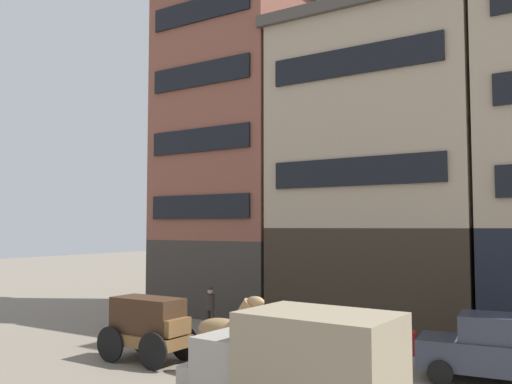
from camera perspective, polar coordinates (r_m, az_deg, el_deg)
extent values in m
cube|color=#38332D|center=(27.36, -2.26, -8.78)|extent=(6.64, 5.76, 3.57)
cube|color=brown|center=(27.81, -2.22, 7.85)|extent=(6.64, 5.76, 12.41)
cube|color=black|center=(24.90, -6.08, -1.58)|extent=(5.57, 0.12, 1.10)
cube|color=black|center=(25.21, -6.03, 5.49)|extent=(5.57, 0.12, 1.10)
cube|color=black|center=(25.88, -5.98, 12.29)|extent=(5.57, 0.12, 1.10)
cube|color=black|center=(26.90, -5.93, 18.65)|extent=(5.57, 0.12, 1.10)
cube|color=#33281E|center=(23.88, 13.14, -8.73)|extent=(8.28, 5.76, 4.16)
cube|color=tan|center=(24.17, 12.92, 6.67)|extent=(8.28, 5.76, 8.73)
cube|color=#47423D|center=(25.40, 12.76, 16.96)|extent=(8.78, 6.26, 0.50)
cube|color=black|center=(21.14, 10.36, 2.14)|extent=(6.95, 0.12, 1.10)
cube|color=black|center=(22.01, 10.22, 13.52)|extent=(6.95, 0.12, 1.10)
cube|color=brown|center=(17.80, -11.44, -14.99)|extent=(2.71, 1.32, 0.36)
cube|color=#3D2819|center=(17.68, -11.41, -12.67)|extent=(2.30, 1.12, 1.10)
cube|color=brown|center=(16.95, -8.54, -13.95)|extent=(0.41, 1.04, 0.50)
cylinder|color=black|center=(17.76, -7.62, -15.55)|extent=(1.10, 0.09, 1.10)
cylinder|color=black|center=(16.73, -10.89, -16.27)|extent=(1.10, 0.09, 1.10)
cylinder|color=black|center=(18.95, -11.93, -14.75)|extent=(1.10, 0.09, 1.10)
cylinder|color=black|center=(17.98, -15.21, -15.31)|extent=(1.10, 0.09, 1.10)
ellipsoid|color=#937047|center=(15.88, -3.57, -14.44)|extent=(1.70, 0.61, 0.70)
cylinder|color=#937047|center=(15.37, -1.34, -12.54)|extent=(0.67, 0.32, 0.76)
ellipsoid|color=#937047|center=(15.11, -0.05, -11.54)|extent=(0.56, 0.24, 0.30)
cylinder|color=#937047|center=(16.39, -5.93, -14.62)|extent=(0.27, 0.10, 0.65)
cylinder|color=black|center=(15.88, -1.50, -17.30)|extent=(0.14, 0.14, 0.95)
cylinder|color=black|center=(15.59, -2.28, -17.55)|extent=(0.14, 0.14, 0.95)
cylinder|color=black|center=(16.50, -4.81, -16.76)|extent=(0.14, 0.14, 0.95)
cylinder|color=black|center=(16.22, -5.62, -16.99)|extent=(0.14, 0.14, 0.95)
cube|color=gray|center=(11.52, -1.48, -18.47)|extent=(1.47, 1.76, 1.50)
cube|color=gray|center=(12.01, -4.34, -19.33)|extent=(0.96, 1.48, 0.80)
cube|color=gray|center=(10.52, 6.88, -18.19)|extent=(2.88, 2.02, 2.10)
cube|color=silver|center=(11.73, -3.34, -16.95)|extent=(0.25, 1.37, 0.64)
cube|color=#333847|center=(16.45, 23.56, -15.61)|extent=(3.86, 2.01, 0.80)
cube|color=#333847|center=(16.30, 24.03, -13.02)|extent=(1.95, 1.63, 0.70)
cube|color=silver|center=(16.37, 20.98, -13.51)|extent=(0.48, 1.34, 0.56)
cylinder|color=black|center=(15.82, 18.91, -17.69)|extent=(0.68, 0.25, 0.66)
cylinder|color=black|center=(17.44, 19.60, -16.33)|extent=(0.68, 0.25, 0.66)
cylinder|color=#38332D|center=(22.38, -5.10, -13.42)|extent=(0.16, 0.16, 0.85)
cylinder|color=#38332D|center=(22.26, -4.68, -13.47)|extent=(0.16, 0.16, 0.85)
cylinder|color=#38332D|center=(22.21, -4.88, -11.58)|extent=(0.46, 0.46, 0.62)
sphere|color=tan|center=(22.15, -4.87, -10.45)|extent=(0.22, 0.22, 0.22)
cylinder|color=#38332D|center=(22.14, -4.87, -10.19)|extent=(0.28, 0.28, 0.02)
cylinder|color=#38332D|center=(22.14, -4.87, -10.06)|extent=(0.18, 0.18, 0.09)
cylinder|color=maroon|center=(18.98, 16.35, -15.28)|extent=(0.24, 0.24, 0.70)
sphere|color=maroon|center=(18.91, 16.33, -14.18)|extent=(0.22, 0.22, 0.22)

